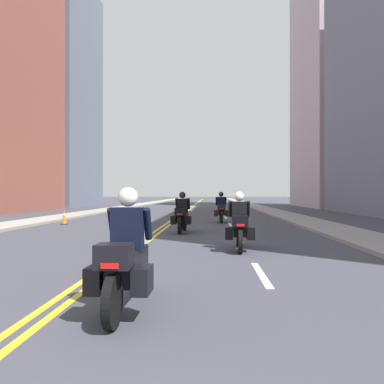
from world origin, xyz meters
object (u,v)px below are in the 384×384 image
motorcycle_1 (239,226)px  motorcycle_2 (182,216)px  motorcycle_0 (126,260)px  motorcycle_3 (221,210)px  traffic_cone_1 (64,217)px

motorcycle_1 → motorcycle_2: (-1.88, 4.83, 0.01)m
motorcycle_0 → motorcycle_3: bearing=85.3°
motorcycle_0 → traffic_cone_1: size_ratio=3.00×
motorcycle_2 → traffic_cone_1: motorcycle_2 is taller
motorcycle_3 → traffic_cone_1: motorcycle_3 is taller
motorcycle_0 → traffic_cone_1: 15.73m
motorcycle_1 → motorcycle_3: (-0.21, 10.54, 0.01)m
motorcycle_1 → traffic_cone_1: size_ratio=2.89×
motorcycle_0 → traffic_cone_1: bearing=114.0°
motorcycle_1 → motorcycle_2: motorcycle_2 is taller
motorcycle_1 → traffic_cone_1: (-7.98, 8.76, -0.29)m
motorcycle_0 → motorcycle_2: 10.56m
motorcycle_0 → motorcycle_1: size_ratio=1.04×
motorcycle_1 → traffic_cone_1: bearing=134.4°
motorcycle_2 → motorcycle_0: bearing=-86.9°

